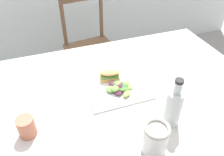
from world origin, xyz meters
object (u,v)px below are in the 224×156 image
object	(u,v)px
mason_jar_iced_tea	(155,140)
cup_extra_side	(26,127)
sandwich_half_front	(110,75)
bottle_cold_brew	(173,109)
plate_lunch	(115,85)
fork_on_napkin	(60,92)
dining_table	(114,110)
chair_wooden_far	(91,48)

from	to	relation	value
mason_jar_iced_tea	cup_extra_side	size ratio (longest dim) A/B	1.51
sandwich_half_front	cup_extra_side	bearing A→B (deg)	-153.13
bottle_cold_brew	cup_extra_side	bearing A→B (deg)	166.62
plate_lunch	mason_jar_iced_tea	bearing A→B (deg)	-88.67
bottle_cold_brew	mason_jar_iced_tea	distance (m)	0.16
fork_on_napkin	cup_extra_side	xyz separation A→B (m)	(-0.15, -0.20, 0.04)
dining_table	fork_on_napkin	world-z (taller)	fork_on_napkin
plate_lunch	cup_extra_side	bearing A→B (deg)	-158.97
sandwich_half_front	bottle_cold_brew	size ratio (longest dim) A/B	0.48
fork_on_napkin	mason_jar_iced_tea	distance (m)	0.50
sandwich_half_front	fork_on_napkin	world-z (taller)	sandwich_half_front
sandwich_half_front	mason_jar_iced_tea	bearing A→B (deg)	-87.48
dining_table	sandwich_half_front	size ratio (longest dim) A/B	13.58
chair_wooden_far	fork_on_napkin	xyz separation A→B (m)	(-0.35, -0.84, 0.30)
fork_on_napkin	plate_lunch	bearing A→B (deg)	-8.67
chair_wooden_far	mason_jar_iced_tea	size ratio (longest dim) A/B	7.00
plate_lunch	sandwich_half_front	xyz separation A→B (m)	(-0.01, 0.04, 0.03)
dining_table	bottle_cold_brew	size ratio (longest dim) A/B	6.48
dining_table	cup_extra_side	world-z (taller)	cup_extra_side
sandwich_half_front	cup_extra_side	xyz separation A→B (m)	(-0.40, -0.20, 0.00)
sandwich_half_front	bottle_cold_brew	world-z (taller)	bottle_cold_brew
dining_table	cup_extra_side	distance (m)	0.43
bottle_cold_brew	dining_table	bearing A→B (deg)	122.75
fork_on_napkin	sandwich_half_front	bearing A→B (deg)	1.44
chair_wooden_far	bottle_cold_brew	xyz separation A→B (m)	(0.03, -1.16, 0.37)
plate_lunch	bottle_cold_brew	size ratio (longest dim) A/B	1.34
chair_wooden_far	fork_on_napkin	distance (m)	0.96
chair_wooden_far	plate_lunch	xyz separation A→B (m)	(-0.10, -0.87, 0.30)
fork_on_napkin	bottle_cold_brew	bearing A→B (deg)	-39.96
sandwich_half_front	bottle_cold_brew	distance (m)	0.36
sandwich_half_front	mason_jar_iced_tea	world-z (taller)	mason_jar_iced_tea
fork_on_napkin	cup_extra_side	bearing A→B (deg)	-128.19
bottle_cold_brew	cup_extra_side	size ratio (longest dim) A/B	2.65
chair_wooden_far	cup_extra_side	xyz separation A→B (m)	(-0.51, -1.03, 0.33)
dining_table	plate_lunch	size ratio (longest dim) A/B	4.84
fork_on_napkin	bottle_cold_brew	size ratio (longest dim) A/B	0.85
bottle_cold_brew	chair_wooden_far	bearing A→B (deg)	91.63
fork_on_napkin	bottle_cold_brew	xyz separation A→B (m)	(0.39, -0.32, 0.07)
bottle_cold_brew	fork_on_napkin	bearing A→B (deg)	140.04
fork_on_napkin	cup_extra_side	distance (m)	0.25
chair_wooden_far	bottle_cold_brew	world-z (taller)	bottle_cold_brew
plate_lunch	bottle_cold_brew	world-z (taller)	bottle_cold_brew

